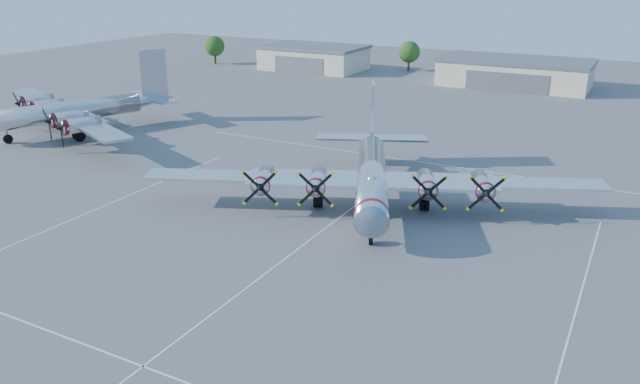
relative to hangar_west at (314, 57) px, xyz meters
The scene contains 8 objects.
ground 93.54m from the hangar_west, 61.23° to the right, with size 260.00×260.00×0.00m, color #5B5B5E.
parking_lines 95.08m from the hangar_west, 61.74° to the right, with size 60.00×50.08×0.01m.
hangar_west is the anchor object (origin of this frame).
hangar_center 45.00m from the hangar_west, ahead, with size 28.60×14.60×5.40m.
tree_far_west 25.36m from the hangar_west, behind, with size 4.80×4.80×6.64m.
tree_west 21.61m from the hangar_west, 21.89° to the left, with size 4.80×4.80×6.64m.
main_bomber_b29 85.55m from the hangar_west, 57.56° to the right, with size 44.15×30.20×9.76m, color white, non-canonical shape.
bomber_west 66.24m from the hangar_west, 91.89° to the right, with size 40.60×28.75×10.73m, color silver, non-canonical shape.
Camera 1 is at (24.05, -44.70, 22.52)m, focal length 35.00 mm.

